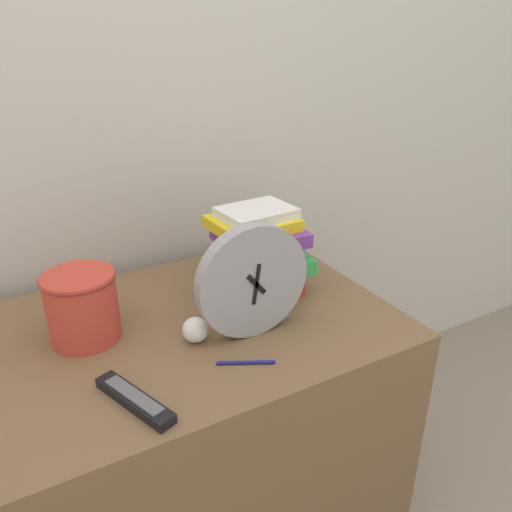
{
  "coord_description": "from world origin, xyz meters",
  "views": [
    {
      "loc": [
        -0.34,
        -0.64,
        1.35
      ],
      "look_at": [
        0.19,
        0.31,
        0.86
      ],
      "focal_mm": 35.0,
      "sensor_mm": 36.0,
      "label": 1
    }
  ],
  "objects_px": {
    "desk_clock": "(253,281)",
    "crumpled_paper_ball": "(197,329)",
    "book_stack": "(259,252)",
    "tv_remote": "(134,400)",
    "basket": "(82,305)",
    "pen": "(246,363)"
  },
  "relations": [
    {
      "from": "desk_clock",
      "to": "crumpled_paper_ball",
      "type": "height_order",
      "value": "desk_clock"
    },
    {
      "from": "book_stack",
      "to": "tv_remote",
      "type": "xyz_separation_m",
      "value": [
        -0.42,
        -0.28,
        -0.1
      ]
    },
    {
      "from": "basket",
      "to": "pen",
      "type": "height_order",
      "value": "basket"
    },
    {
      "from": "desk_clock",
      "to": "book_stack",
      "type": "height_order",
      "value": "desk_clock"
    },
    {
      "from": "tv_remote",
      "to": "desk_clock",
      "type": "bearing_deg",
      "value": 18.61
    },
    {
      "from": "desk_clock",
      "to": "tv_remote",
      "type": "relative_size",
      "value": 1.35
    },
    {
      "from": "desk_clock",
      "to": "basket",
      "type": "height_order",
      "value": "desk_clock"
    },
    {
      "from": "desk_clock",
      "to": "basket",
      "type": "xyz_separation_m",
      "value": [
        -0.34,
        0.17,
        -0.05
      ]
    },
    {
      "from": "crumpled_paper_ball",
      "to": "tv_remote",
      "type": "bearing_deg",
      "value": -143.43
    },
    {
      "from": "book_stack",
      "to": "crumpled_paper_ball",
      "type": "relative_size",
      "value": 4.04
    },
    {
      "from": "desk_clock",
      "to": "tv_remote",
      "type": "bearing_deg",
      "value": -161.39
    },
    {
      "from": "crumpled_paper_ball",
      "to": "desk_clock",
      "type": "bearing_deg",
      "value": -14.82
    },
    {
      "from": "desk_clock",
      "to": "tv_remote",
      "type": "height_order",
      "value": "desk_clock"
    },
    {
      "from": "crumpled_paper_ball",
      "to": "book_stack",
      "type": "bearing_deg",
      "value": 30.24
    },
    {
      "from": "book_stack",
      "to": "pen",
      "type": "relative_size",
      "value": 2.08
    },
    {
      "from": "basket",
      "to": "crumpled_paper_ball",
      "type": "distance_m",
      "value": 0.26
    },
    {
      "from": "desk_clock",
      "to": "pen",
      "type": "bearing_deg",
      "value": -125.93
    },
    {
      "from": "tv_remote",
      "to": "pen",
      "type": "relative_size",
      "value": 1.74
    },
    {
      "from": "tv_remote",
      "to": "crumpled_paper_ball",
      "type": "bearing_deg",
      "value": 36.57
    },
    {
      "from": "desk_clock",
      "to": "basket",
      "type": "distance_m",
      "value": 0.38
    },
    {
      "from": "tv_remote",
      "to": "pen",
      "type": "bearing_deg",
      "value": 1.59
    },
    {
      "from": "book_stack",
      "to": "crumpled_paper_ball",
      "type": "height_order",
      "value": "book_stack"
    }
  ]
}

